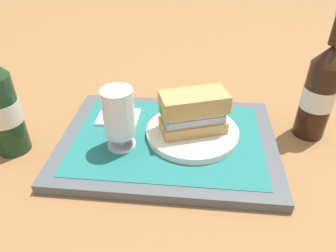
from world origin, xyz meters
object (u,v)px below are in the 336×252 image
(plate, at_px, (192,132))
(sandwich, at_px, (192,112))
(beer_glass, at_px, (119,116))
(second_bottle, at_px, (320,92))
(beer_bottle, at_px, (1,106))

(plate, height_order, sandwich, sandwich)
(beer_glass, height_order, second_bottle, second_bottle)
(plate, distance_m, second_bottle, 0.27)
(beer_bottle, height_order, second_bottle, same)
(sandwich, distance_m, second_bottle, 0.26)
(beer_glass, relative_size, second_bottle, 0.47)
(plate, bearing_deg, beer_glass, 19.51)
(sandwich, xyz_separation_m, second_bottle, (-0.26, -0.06, 0.03))
(beer_glass, distance_m, second_bottle, 0.41)
(sandwich, bearing_deg, plate, 180.00)
(beer_glass, xyz_separation_m, second_bottle, (-0.39, -0.11, 0.01))
(sandwich, relative_size, beer_glass, 1.15)
(second_bottle, bearing_deg, sandwich, 13.66)
(plate, relative_size, second_bottle, 0.71)
(beer_glass, relative_size, beer_bottle, 0.47)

